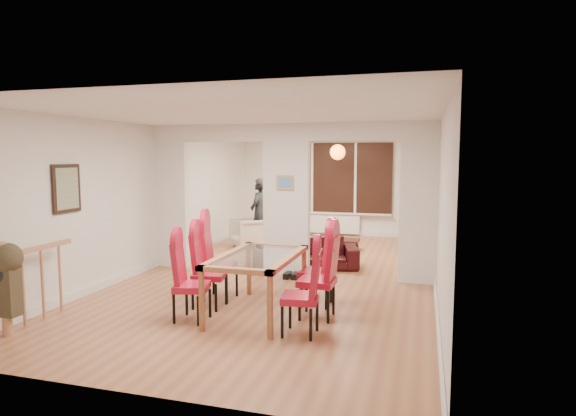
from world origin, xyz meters
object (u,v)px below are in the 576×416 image
at_px(dining_chair_lc, 220,260).
at_px(sofa, 306,252).
at_px(dining_chair_rb, 317,275).
at_px(coffee_table, 335,244).
at_px(dining_table, 258,284).
at_px(dining_chair_ra, 300,291).
at_px(dining_chair_rc, 317,267).
at_px(bottle, 329,233).
at_px(armchair, 250,233).
at_px(person, 259,213).
at_px(dining_chair_lb, 209,269).
at_px(dining_chair_la, 192,280).
at_px(bowl, 334,238).
at_px(television, 410,235).

height_order(dining_chair_lc, sofa, dining_chair_lc).
distance_m(dining_chair_lc, sofa, 2.40).
distance_m(dining_chair_rb, coffee_table, 4.60).
relative_size(dining_chair_rb, coffee_table, 1.06).
height_order(dining_table, dining_chair_ra, dining_chair_ra).
bearing_deg(dining_table, dining_chair_rb, 4.25).
height_order(dining_chair_ra, dining_chair_rc, dining_chair_rc).
height_order(dining_chair_ra, bottle, dining_chair_ra).
height_order(armchair, person, person).
height_order(armchair, coffee_table, armchair).
xyz_separation_m(dining_chair_rc, coffee_table, (-0.48, 4.03, -0.41)).
distance_m(dining_chair_lb, dining_chair_rb, 1.49).
xyz_separation_m(dining_chair_rc, armchair, (-2.35, 3.69, -0.19)).
bearing_deg(bottle, dining_chair_rb, -80.78).
height_order(dining_chair_ra, person, person).
bearing_deg(dining_table, dining_chair_la, -145.74).
xyz_separation_m(dining_table, bottle, (0.04, 4.58, -0.02)).
height_order(dining_table, sofa, dining_table).
xyz_separation_m(coffee_table, bowl, (-0.02, 0.02, 0.15)).
distance_m(dining_table, bottle, 4.58).
bearing_deg(dining_table, bowl, 88.13).
bearing_deg(dining_chair_ra, bowl, 88.71).
height_order(dining_chair_la, person, person).
xyz_separation_m(dining_table, television, (1.76, 5.38, -0.12)).
xyz_separation_m(sofa, coffee_table, (0.21, 1.85, -0.16)).
xyz_separation_m(dining_chair_rb, person, (-2.26, 4.24, 0.23)).
relative_size(dining_chair_ra, coffee_table, 0.98).
distance_m(dining_chair_la, coffee_table, 5.16).
distance_m(bottle, bowl, 0.16).
distance_m(dining_chair_rc, sofa, 2.30).
relative_size(dining_chair_rc, person, 0.68).
height_order(dining_chair_la, dining_chair_rc, dining_chair_rc).
height_order(dining_chair_lb, dining_chair_rb, dining_chair_rb).
bearing_deg(dining_chair_rb, dining_chair_la, -158.25).
xyz_separation_m(dining_chair_la, television, (2.46, 5.86, -0.24)).
relative_size(dining_chair_lc, dining_chair_rb, 1.02).
relative_size(dining_table, dining_chair_la, 1.63).
distance_m(dining_table, coffee_table, 4.61).
bearing_deg(television, dining_chair_lb, 176.06).
bearing_deg(dining_table, sofa, 90.77).
height_order(dining_chair_lc, dining_chair_rc, dining_chair_lc).
bearing_deg(bottle, dining_chair_rc, -81.29).
bearing_deg(bowl, television, 25.58).
height_order(television, bowl, television).
height_order(armchair, bowl, armchair).
bearing_deg(dining_chair_la, person, 85.05).
bearing_deg(coffee_table, dining_chair_la, -99.78).
bearing_deg(bowl, dining_chair_la, -99.50).
bearing_deg(bottle, person, -169.58).
distance_m(dining_chair_la, dining_chair_rb, 1.57).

